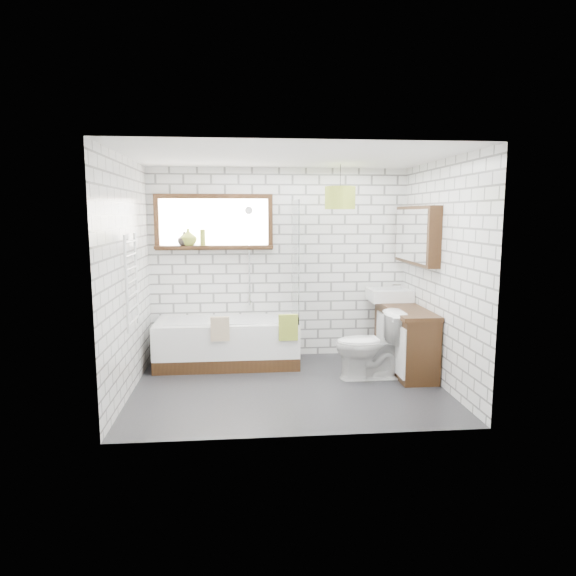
{
  "coord_description": "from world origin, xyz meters",
  "views": [
    {
      "loc": [
        -0.51,
        -5.48,
        1.91
      ],
      "look_at": [
        0.02,
        0.25,
        1.07
      ],
      "focal_mm": 32.0,
      "sensor_mm": 36.0,
      "label": 1
    }
  ],
  "objects": [
    {
      "name": "toilet",
      "position": [
        0.96,
        0.2,
        0.4
      ],
      "size": [
        0.45,
        0.78,
        0.79
      ],
      "primitive_type": "imported",
      "rotation": [
        0.0,
        0.0,
        -1.57
      ],
      "color": "white",
      "rests_on": "floor"
    },
    {
      "name": "wall_right",
      "position": [
        1.7,
        0.0,
        1.25
      ],
      "size": [
        0.01,
        2.6,
        2.5
      ],
      "primitive_type": "cube",
      "color": "white",
      "rests_on": "ground"
    },
    {
      "name": "vase_dark",
      "position": [
        -1.23,
        1.23,
        1.57
      ],
      "size": [
        0.21,
        0.21,
        0.18
      ],
      "primitive_type": "imported",
      "rotation": [
        0.0,
        0.0,
        -0.24
      ],
      "color": "black",
      "rests_on": "window"
    },
    {
      "name": "wall_left",
      "position": [
        -1.7,
        0.0,
        1.25
      ],
      "size": [
        0.01,
        2.6,
        2.5
      ],
      "primitive_type": "cube",
      "color": "white",
      "rests_on": "ground"
    },
    {
      "name": "towel_green",
      "position": [
        0.05,
        0.51,
        0.56
      ],
      "size": [
        0.23,
        0.06,
        0.31
      ],
      "primitive_type": "cube",
      "color": "olive",
      "rests_on": "bathtub"
    },
    {
      "name": "pendant",
      "position": [
        0.7,
        0.77,
        2.1
      ],
      "size": [
        0.37,
        0.37,
        0.27
      ],
      "primitive_type": "cylinder",
      "color": "olive",
      "rests_on": "ceiling"
    },
    {
      "name": "towel_radiator",
      "position": [
        -1.66,
        0.0,
        1.2
      ],
      "size": [
        0.06,
        0.52,
        1.0
      ],
      "primitive_type": "cube",
      "color": "white",
      "rests_on": "wall_left"
    },
    {
      "name": "towel_beige",
      "position": [
        -0.77,
        0.51,
        0.56
      ],
      "size": [
        0.22,
        0.06,
        0.29
      ],
      "primitive_type": "cube",
      "color": "tan",
      "rests_on": "bathtub"
    },
    {
      "name": "tap",
      "position": [
        1.58,
        1.0,
        0.91
      ],
      "size": [
        0.04,
        0.04,
        0.16
      ],
      "primitive_type": "cylinder",
      "rotation": [
        0.0,
        0.0,
        -0.42
      ],
      "color": "silver",
      "rests_on": "vanity"
    },
    {
      "name": "floor",
      "position": [
        0.0,
        0.0,
        -0.01
      ],
      "size": [
        3.4,
        2.6,
        0.01
      ],
      "primitive_type": "cube",
      "color": "black",
      "rests_on": "ground"
    },
    {
      "name": "vase_olive",
      "position": [
        -1.18,
        1.23,
        1.59
      ],
      "size": [
        0.25,
        0.25,
        0.22
      ],
      "primitive_type": "imported",
      "rotation": [
        0.0,
        0.0,
        -0.21
      ],
      "color": "olive",
      "rests_on": "window"
    },
    {
      "name": "ceiling",
      "position": [
        0.0,
        0.0,
        2.5
      ],
      "size": [
        3.4,
        2.6,
        0.01
      ],
      "primitive_type": "cube",
      "color": "white",
      "rests_on": "ground"
    },
    {
      "name": "basin",
      "position": [
        1.42,
        1.0,
        0.86
      ],
      "size": [
        0.53,
        0.46,
        0.15
      ],
      "primitive_type": "cube",
      "color": "white",
      "rests_on": "vanity"
    },
    {
      "name": "wall_back",
      "position": [
        0.0,
        1.3,
        1.25
      ],
      "size": [
        3.4,
        0.01,
        2.5
      ],
      "primitive_type": "cube",
      "color": "white",
      "rests_on": "ground"
    },
    {
      "name": "wall_front",
      "position": [
        0.0,
        -1.3,
        1.25
      ],
      "size": [
        3.4,
        0.01,
        2.5
      ],
      "primitive_type": "cube",
      "color": "white",
      "rests_on": "ground"
    },
    {
      "name": "window",
      "position": [
        -0.85,
        1.26,
        1.8
      ],
      "size": [
        1.52,
        0.16,
        0.68
      ],
      "primitive_type": "cube",
      "color": "black",
      "rests_on": "wall_back"
    },
    {
      "name": "shower_screen",
      "position": [
        0.18,
        0.91,
        1.33
      ],
      "size": [
        0.02,
        0.72,
        1.5
      ],
      "primitive_type": "cube",
      "color": "white",
      "rests_on": "bathtub"
    },
    {
      "name": "mirror_cabinet",
      "position": [
        1.62,
        0.6,
        1.65
      ],
      "size": [
        0.16,
        1.2,
        0.7
      ],
      "primitive_type": "cube",
      "color": "black",
      "rests_on": "wall_right"
    },
    {
      "name": "shower_riser",
      "position": [
        -0.4,
        1.26,
        1.35
      ],
      "size": [
        0.02,
        0.02,
        1.3
      ],
      "primitive_type": "cylinder",
      "color": "silver",
      "rests_on": "wall_back"
    },
    {
      "name": "bottle",
      "position": [
        -1.0,
        1.23,
        1.58
      ],
      "size": [
        0.07,
        0.07,
        0.21
      ],
      "primitive_type": "cylinder",
      "rotation": [
        0.0,
        0.0,
        0.12
      ],
      "color": "olive",
      "rests_on": "window"
    },
    {
      "name": "vanity",
      "position": [
        1.48,
        0.5,
        0.39
      ],
      "size": [
        0.44,
        1.36,
        0.78
      ],
      "primitive_type": "cube",
      "color": "black",
      "rests_on": "floor"
    },
    {
      "name": "bathtub",
      "position": [
        -0.69,
        0.91,
        0.29
      ],
      "size": [
        1.78,
        0.79,
        0.58
      ],
      "primitive_type": "cube",
      "color": "white",
      "rests_on": "floor"
    }
  ]
}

